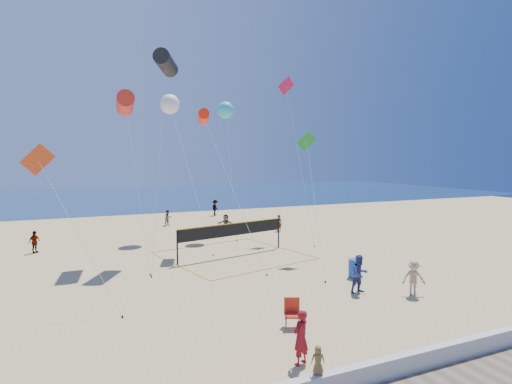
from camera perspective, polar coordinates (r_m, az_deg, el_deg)
name	(u,v)px	position (r m, az deg, el deg)	size (l,w,h in m)	color
ground	(302,343)	(15.37, 6.65, -20.61)	(120.00, 120.00, 0.00)	tan
ocean	(129,196)	(74.65, -17.67, -0.58)	(140.00, 50.00, 0.03)	navy
seawall	(354,376)	(13.01, 13.87, -24.22)	(32.00, 0.30, 0.60)	silver
woman	(301,337)	(13.63, 6.40, -19.93)	(0.65, 0.43, 1.78)	maroon
toddler	(318,360)	(12.12, 8.84, -22.64)	(0.40, 0.26, 0.81)	brown
bystander_a	(360,274)	(20.66, 14.61, -11.24)	(0.92, 0.72, 1.89)	navy
bystander_b	(414,278)	(21.13, 21.60, -11.34)	(1.09, 0.63, 1.69)	tan
far_person_0	(34,242)	(32.19, -29.09, -6.25)	(0.92, 0.38, 1.57)	gray
far_person_1	(226,224)	(35.33, -4.35, -4.61)	(1.61, 0.51, 1.74)	gray
far_person_2	(279,223)	(36.68, 3.31, -4.44)	(0.55, 0.36, 1.51)	gray
far_person_3	(168,218)	(40.59, -12.46, -3.63)	(0.75, 0.58, 1.54)	gray
far_person_4	(215,208)	(47.00, -5.85, -2.26)	(1.17, 0.67, 1.82)	gray
camp_chair	(292,311)	(16.36, 5.17, -16.54)	(0.78, 0.89, 1.25)	#AF2414
trash_barrel	(355,268)	(23.23, 13.92, -10.54)	(0.69, 0.69, 1.03)	#1944A5
volleyball_net	(232,234)	(27.35, -3.38, -5.94)	(10.12, 10.01, 2.25)	black
kite_0	(125,103)	(27.72, -18.18, 11.94)	(1.36, 6.07, 10.90)	red
kite_1	(166,63)	(28.70, -12.75, 17.52)	(3.08, 6.68, 13.72)	black
kite_2	(204,117)	(29.44, -7.50, 10.62)	(1.95, 9.19, 10.16)	#FF2709
kite_3	(43,168)	(19.88, -28.19, 2.98)	(3.91, 3.22, 7.29)	#CE4117
kite_4	(308,149)	(26.60, 7.40, 6.05)	(2.78, 5.88, 8.48)	#20902E
kite_5	(288,96)	(34.68, 4.57, 13.57)	(1.63, 5.47, 13.62)	#CD1A48
kite_6	(170,104)	(35.16, -12.20, 12.15)	(2.06, 9.39, 12.03)	white
kite_7	(226,110)	(34.99, -4.38, 11.57)	(1.64, 4.05, 11.50)	#2DC0D5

